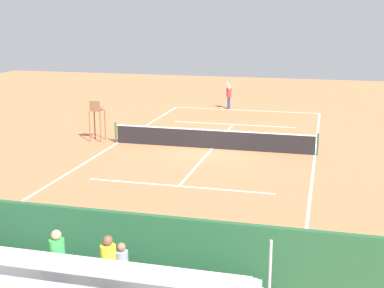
{
  "coord_description": "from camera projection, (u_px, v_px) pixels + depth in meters",
  "views": [
    {
      "loc": [
        -5.36,
        24.96,
        6.57
      ],
      "look_at": [
        0.0,
        4.0,
        1.2
      ],
      "focal_mm": 49.65,
      "sensor_mm": 36.0,
      "label": 1
    }
  ],
  "objects": [
    {
      "name": "ground_plane",
      "position": [
        212.0,
        149.0,
        26.34
      ],
      "size": [
        60.0,
        60.0,
        0.0
      ],
      "primitive_type": "plane",
      "color": "#CC7047"
    },
    {
      "name": "court_line_markings",
      "position": [
        212.0,
        148.0,
        26.37
      ],
      "size": [
        10.1,
        22.2,
        0.01
      ],
      "color": "white",
      "rests_on": "ground"
    },
    {
      "name": "tennis_net",
      "position": [
        212.0,
        139.0,
        26.22
      ],
      "size": [
        10.3,
        0.1,
        1.07
      ],
      "color": "black",
      "rests_on": "ground"
    },
    {
      "name": "backdrop_wall",
      "position": [
        91.0,
        248.0,
        12.94
      ],
      "size": [
        18.0,
        0.16,
        2.0
      ],
      "primitive_type": "cube",
      "color": "#235633",
      "rests_on": "ground"
    },
    {
      "name": "bleacher_stand",
      "position": [
        63.0,
        276.0,
        11.69
      ],
      "size": [
        9.06,
        2.4,
        2.48
      ],
      "color": "#B2B2B7",
      "rests_on": "ground"
    },
    {
      "name": "umpire_chair",
      "position": [
        97.0,
        116.0,
        27.66
      ],
      "size": [
        0.67,
        0.67,
        2.14
      ],
      "color": "brown",
      "rests_on": "ground"
    },
    {
      "name": "courtside_bench",
      "position": [
        159.0,
        258.0,
        13.37
      ],
      "size": [
        1.8,
        0.4,
        0.93
      ],
      "color": "#33383D",
      "rests_on": "ground"
    },
    {
      "name": "equipment_bag",
      "position": [
        96.0,
        266.0,
        13.74
      ],
      "size": [
        0.9,
        0.36,
        0.36
      ],
      "primitive_type": "cube",
      "color": "black",
      "rests_on": "ground"
    },
    {
      "name": "tennis_player",
      "position": [
        229.0,
        94.0,
        36.99
      ],
      "size": [
        0.39,
        0.54,
        1.93
      ],
      "color": "navy",
      "rests_on": "ground"
    },
    {
      "name": "tennis_racket",
      "position": [
        221.0,
        108.0,
        37.45
      ],
      "size": [
        0.38,
        0.59,
        0.03
      ],
      "color": "black",
      "rests_on": "ground"
    },
    {
      "name": "tennis_ball_near",
      "position": [
        255.0,
        112.0,
        35.99
      ],
      "size": [
        0.07,
        0.07,
        0.07
      ],
      "primitive_type": "sphere",
      "color": "#CCDB33",
      "rests_on": "ground"
    }
  ]
}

